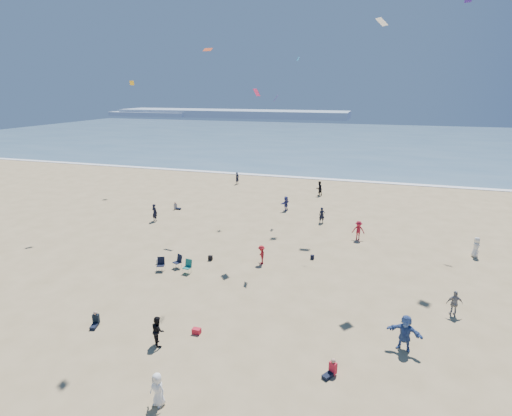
% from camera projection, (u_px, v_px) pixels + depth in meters
% --- Properties ---
extents(ground, '(220.00, 220.00, 0.00)m').
position_uv_depth(ground, '(159.00, 389.00, 17.56)').
color(ground, tan).
rests_on(ground, ground).
extents(ocean, '(220.00, 100.00, 0.06)m').
position_uv_depth(ocean, '(346.00, 139.00, 104.59)').
color(ocean, '#476B84').
rests_on(ocean, ground).
extents(surf_line, '(220.00, 1.20, 0.08)m').
position_uv_depth(surf_line, '(316.00, 179.00, 58.78)').
color(surf_line, white).
rests_on(surf_line, ground).
extents(headland_far, '(110.00, 20.00, 3.20)m').
position_uv_depth(headland_far, '(231.00, 113.00, 189.70)').
color(headland_far, '#7A8EA8').
rests_on(headland_far, ground).
extents(headland_near, '(40.00, 14.00, 2.00)m').
position_uv_depth(headland_near, '(152.00, 114.00, 196.52)').
color(headland_near, '#7A8EA8').
rests_on(headland_near, ground).
extents(standing_flyers, '(32.07, 50.10, 1.90)m').
position_uv_depth(standing_flyers, '(301.00, 256.00, 29.47)').
color(standing_flyers, navy).
rests_on(standing_flyers, ground).
extents(seated_group, '(20.51, 33.41, 0.84)m').
position_uv_depth(seated_group, '(193.00, 326.00, 21.53)').
color(seated_group, silver).
rests_on(seated_group, ground).
extents(chair_cluster, '(2.72, 1.59, 1.00)m').
position_uv_depth(chair_cluster, '(175.00, 264.00, 28.90)').
color(chair_cluster, black).
rests_on(chair_cluster, ground).
extents(white_tote, '(0.35, 0.20, 0.40)m').
position_uv_depth(white_tote, '(159.00, 261.00, 30.12)').
color(white_tote, silver).
rests_on(white_tote, ground).
extents(black_backpack, '(0.30, 0.22, 0.38)m').
position_uv_depth(black_backpack, '(210.00, 258.00, 30.76)').
color(black_backpack, black).
rests_on(black_backpack, ground).
extents(cooler, '(0.45, 0.30, 0.30)m').
position_uv_depth(cooler, '(197.00, 331.00, 21.54)').
color(cooler, red).
rests_on(cooler, ground).
extents(navy_bag, '(0.28, 0.18, 0.34)m').
position_uv_depth(navy_bag, '(312.00, 257.00, 30.97)').
color(navy_bag, black).
rests_on(navy_bag, ground).
extents(kites_aloft, '(41.98, 35.37, 27.41)m').
position_uv_depth(kites_aloft, '(400.00, 50.00, 24.05)').
color(kites_aloft, '#EF4729').
rests_on(kites_aloft, ground).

